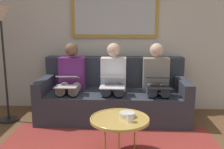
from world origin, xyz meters
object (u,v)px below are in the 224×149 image
object	(u,v)px
framed_mirror	(115,16)
person_right	(71,79)
person_left	(156,80)
laptop_white	(112,82)
coffee_table	(120,120)
cup	(130,118)
couch	(113,97)
laptop_silver	(67,81)
person_middle	(113,79)
laptop_black	(159,82)
standing_lamp	(1,27)
bowl	(127,115)

from	to	relation	value
framed_mirror	person_right	xyz separation A→B (m)	(0.64, 0.46, -0.94)
person_right	person_left	bearing A→B (deg)	180.00
framed_mirror	laptop_white	world-z (taller)	framed_mirror
coffee_table	person_left	size ratio (longest dim) A/B	0.56
framed_mirror	cup	world-z (taller)	framed_mirror
cup	couch	bearing A→B (deg)	-80.09
coffee_table	cup	size ratio (longest dim) A/B	7.06
coffee_table	laptop_white	distance (m)	0.94
coffee_table	person_right	bearing A→B (deg)	-56.38
person_left	person_right	xyz separation A→B (m)	(1.28, 0.00, 0.00)
person_right	laptop_silver	size ratio (longest dim) A/B	3.33
person_middle	person_right	size ratio (longest dim) A/B	1.00
laptop_white	couch	bearing A→B (deg)	-90.00
couch	laptop_black	bearing A→B (deg)	153.65
couch	framed_mirror	bearing A→B (deg)	-90.00
person_middle	standing_lamp	size ratio (longest dim) A/B	0.69
framed_mirror	person_middle	bearing A→B (deg)	90.00
laptop_black	laptop_white	size ratio (longest dim) A/B	0.98
laptop_white	person_right	size ratio (longest dim) A/B	0.31
person_middle	standing_lamp	distance (m)	1.74
framed_mirror	standing_lamp	xyz separation A→B (m)	(1.55, 0.66, -0.18)
laptop_white	coffee_table	bearing A→B (deg)	97.81
framed_mirror	laptop_silver	size ratio (longest dim) A/B	4.04
coffee_table	person_left	distance (m)	1.27
person_left	standing_lamp	bearing A→B (deg)	5.19
coffee_table	laptop_silver	xyz separation A→B (m)	(0.76, -0.91, 0.20)
bowl	standing_lamp	distance (m)	2.17
laptop_white	person_left	bearing A→B (deg)	-159.10
person_middle	laptop_silver	world-z (taller)	person_middle
person_left	person_right	distance (m)	1.28
couch	framed_mirror	size ratio (longest dim) A/B	1.59
framed_mirror	laptop_white	xyz separation A→B (m)	(0.00, 0.70, -0.92)
person_left	bowl	bearing A→B (deg)	68.25
laptop_white	standing_lamp	xyz separation A→B (m)	(1.55, -0.05, 0.74)
laptop_black	person_right	xyz separation A→B (m)	(1.28, -0.25, -0.02)
person_middle	standing_lamp	bearing A→B (deg)	7.31
couch	coffee_table	distance (m)	1.23
coffee_table	person_left	xyz separation A→B (m)	(-0.52, -1.15, 0.19)
framed_mirror	person_left	size ratio (longest dim) A/B	1.21
coffee_table	person_right	distance (m)	1.39
coffee_table	person_middle	xyz separation A→B (m)	(0.12, -1.15, 0.19)
laptop_white	person_middle	bearing A→B (deg)	-90.00
person_middle	laptop_white	distance (m)	0.25
coffee_table	laptop_black	size ratio (longest dim) A/B	1.86
standing_lamp	cup	bearing A→B (deg)	149.69
cup	person_right	size ratio (longest dim) A/B	0.08
person_right	standing_lamp	world-z (taller)	standing_lamp
laptop_white	standing_lamp	bearing A→B (deg)	-1.68
bowl	person_middle	xyz separation A→B (m)	(0.20, -1.10, 0.15)
bowl	laptop_black	world-z (taller)	laptop_black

